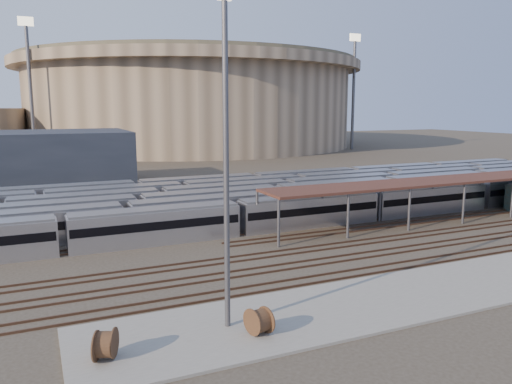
{
  "coord_description": "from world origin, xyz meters",
  "views": [
    {
      "loc": [
        -30.68,
        -43.52,
        14.38
      ],
      "look_at": [
        -5.75,
        12.0,
        3.98
      ],
      "focal_mm": 35.0,
      "sensor_mm": 36.0,
      "label": 1
    }
  ],
  "objects": [
    {
      "name": "ground",
      "position": [
        0.0,
        0.0,
        0.0
      ],
      "size": [
        420.0,
        420.0,
        0.0
      ],
      "primitive_type": "plane",
      "color": "#383026",
      "rests_on": "ground"
    },
    {
      "name": "cable_reel_west",
      "position": [
        -18.39,
        -16.62,
        1.07
      ],
      "size": [
        1.39,
        1.94,
        1.75
      ],
      "primitive_type": "cylinder",
      "rotation": [
        0.0,
        1.57,
        0.26
      ],
      "color": "#513920",
      "rests_on": "apron"
    },
    {
      "name": "cable_reel_east",
      "position": [
        -27.67,
        -15.94,
        1.09
      ],
      "size": [
        1.63,
        2.04,
        1.79
      ],
      "primitive_type": "cylinder",
      "rotation": [
        0.0,
        1.57,
        -0.42
      ],
      "color": "#513920",
      "rests_on": "apron"
    },
    {
      "name": "floodlight_2",
      "position": [
        70.0,
        100.0,
        20.65
      ],
      "size": [
        4.0,
        1.0,
        38.4
      ],
      "color": "#515155",
      "rests_on": "ground"
    },
    {
      "name": "subway_trains",
      "position": [
        -0.18,
        18.5,
        1.8
      ],
      "size": [
        129.15,
        23.9,
        3.6
      ],
      "color": "#BCBCC1",
      "rests_on": "ground"
    },
    {
      "name": "floodlight_0",
      "position": [
        -30.0,
        110.0,
        20.65
      ],
      "size": [
        4.0,
        1.0,
        38.4
      ],
      "color": "#515155",
      "rests_on": "ground"
    },
    {
      "name": "empty_tracks",
      "position": [
        0.0,
        -5.0,
        0.09
      ],
      "size": [
        170.0,
        9.62,
        0.18
      ],
      "color": "#4C3323",
      "rests_on": "ground"
    },
    {
      "name": "stadium",
      "position": [
        25.0,
        140.0,
        16.47
      ],
      "size": [
        124.0,
        124.0,
        32.5
      ],
      "color": "gray",
      "rests_on": "ground"
    },
    {
      "name": "yard_light_pole",
      "position": [
        -19.76,
        -14.66,
        10.57
      ],
      "size": [
        0.81,
        0.36,
        20.56
      ],
      "color": "#515155",
      "rests_on": "apron"
    },
    {
      "name": "service_building",
      "position": [
        -35.0,
        55.0,
        5.0
      ],
      "size": [
        42.0,
        20.0,
        10.0
      ],
      "primitive_type": "cube",
      "color": "#1E232D",
      "rests_on": "ground"
    },
    {
      "name": "inspection_shed",
      "position": [
        22.0,
        4.0,
        4.98
      ],
      "size": [
        60.3,
        6.0,
        5.3
      ],
      "color": "#515155",
      "rests_on": "ground"
    },
    {
      "name": "floodlight_3",
      "position": [
        -10.0,
        160.0,
        20.65
      ],
      "size": [
        4.0,
        1.0,
        38.4
      ],
      "color": "#515155",
      "rests_on": "ground"
    },
    {
      "name": "apron",
      "position": [
        -5.0,
        -15.0,
        0.1
      ],
      "size": [
        50.0,
        9.0,
        0.2
      ],
      "primitive_type": "cube",
      "color": "gray",
      "rests_on": "ground"
    }
  ]
}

